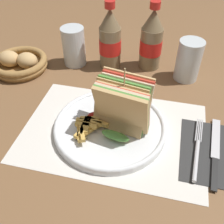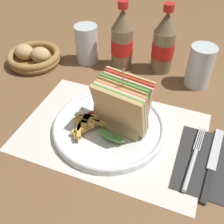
# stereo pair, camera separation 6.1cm
# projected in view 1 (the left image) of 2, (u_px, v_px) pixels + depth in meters

# --- Properties ---
(ground_plane) EXTENTS (4.00, 4.00, 0.00)m
(ground_plane) POSITION_uv_depth(u_px,v_px,m) (122.00, 131.00, 0.62)
(ground_plane) COLOR brown
(placemat) EXTENTS (0.43, 0.29, 0.00)m
(placemat) POSITION_uv_depth(u_px,v_px,m) (114.00, 132.00, 0.62)
(placemat) COLOR silver
(placemat) RESTS_ON ground_plane
(plate_main) EXTENTS (0.27, 0.27, 0.02)m
(plate_main) POSITION_uv_depth(u_px,v_px,m) (110.00, 127.00, 0.62)
(plate_main) COLOR white
(plate_main) RESTS_ON ground_plane
(club_sandwich) EXTENTS (0.13, 0.12, 0.16)m
(club_sandwich) POSITION_uv_depth(u_px,v_px,m) (122.00, 107.00, 0.58)
(club_sandwich) COLOR tan
(club_sandwich) RESTS_ON plate_main
(fries_pile) EXTENTS (0.08, 0.08, 0.02)m
(fries_pile) POSITION_uv_depth(u_px,v_px,m) (87.00, 126.00, 0.59)
(fries_pile) COLOR gold
(fries_pile) RESTS_ON plate_main
(ketchup_blob) EXTENTS (0.04, 0.03, 0.01)m
(ketchup_blob) POSITION_uv_depth(u_px,v_px,m) (95.00, 117.00, 0.62)
(ketchup_blob) COLOR maroon
(ketchup_blob) RESTS_ON plate_main
(napkin) EXTENTS (0.11, 0.18, 0.00)m
(napkin) POSITION_uv_depth(u_px,v_px,m) (206.00, 151.00, 0.58)
(napkin) COLOR #2D2D2D
(napkin) RESTS_ON ground_plane
(fork) EXTENTS (0.03, 0.18, 0.01)m
(fork) POSITION_uv_depth(u_px,v_px,m) (197.00, 153.00, 0.56)
(fork) COLOR silver
(fork) RESTS_ON napkin
(knife) EXTENTS (0.03, 0.21, 0.00)m
(knife) POSITION_uv_depth(u_px,v_px,m) (215.00, 152.00, 0.57)
(knife) COLOR black
(knife) RESTS_ON napkin
(coke_bottle_near) EXTENTS (0.07, 0.07, 0.20)m
(coke_bottle_near) POSITION_uv_depth(u_px,v_px,m) (110.00, 40.00, 0.78)
(coke_bottle_near) COLOR #7A6647
(coke_bottle_near) RESTS_ON ground_plane
(coke_bottle_far) EXTENTS (0.07, 0.07, 0.20)m
(coke_bottle_far) POSITION_uv_depth(u_px,v_px,m) (151.00, 41.00, 0.77)
(coke_bottle_far) COLOR #7A6647
(coke_bottle_far) RESTS_ON ground_plane
(glass_near) EXTENTS (0.07, 0.07, 0.12)m
(glass_near) POSITION_uv_depth(u_px,v_px,m) (188.00, 63.00, 0.75)
(glass_near) COLOR silver
(glass_near) RESTS_ON ground_plane
(glass_far) EXTENTS (0.07, 0.07, 0.12)m
(glass_far) POSITION_uv_depth(u_px,v_px,m) (74.00, 46.00, 0.81)
(glass_far) COLOR silver
(glass_far) RESTS_ON ground_plane
(bread_basket) EXTENTS (0.17, 0.17, 0.06)m
(bread_basket) POSITION_uv_depth(u_px,v_px,m) (20.00, 63.00, 0.81)
(bread_basket) COLOR olive
(bread_basket) RESTS_ON ground_plane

